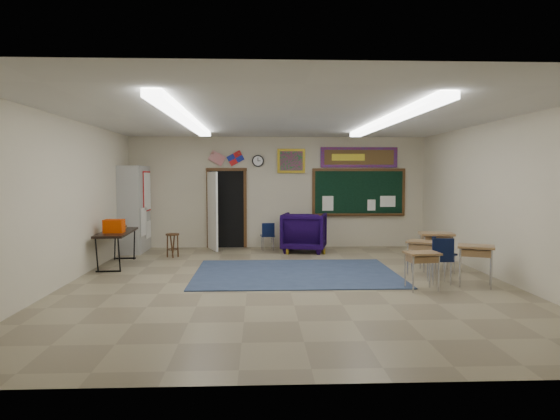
{
  "coord_description": "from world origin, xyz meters",
  "views": [
    {
      "loc": [
        -0.53,
        -9.05,
        1.97
      ],
      "look_at": [
        -0.08,
        1.5,
        1.23
      ],
      "focal_mm": 32.0,
      "sensor_mm": 36.0,
      "label": 1
    }
  ],
  "objects_px": {
    "student_desk_front_left": "(422,256)",
    "folding_table": "(117,247)",
    "wooden_stool": "(173,245)",
    "wingback_armchair": "(304,232)",
    "student_desk_front_right": "(436,250)"
  },
  "relations": [
    {
      "from": "student_desk_front_right",
      "to": "folding_table",
      "type": "xyz_separation_m",
      "value": [
        -6.73,
        0.94,
        -0.03
      ]
    },
    {
      "from": "wingback_armchair",
      "to": "student_desk_front_left",
      "type": "height_order",
      "value": "wingback_armchair"
    },
    {
      "from": "student_desk_front_right",
      "to": "wooden_stool",
      "type": "height_order",
      "value": "student_desk_front_right"
    },
    {
      "from": "wooden_stool",
      "to": "wingback_armchair",
      "type": "bearing_deg",
      "value": 12.78
    },
    {
      "from": "student_desk_front_left",
      "to": "wooden_stool",
      "type": "xyz_separation_m",
      "value": [
        -5.28,
        2.36,
        -0.08
      ]
    },
    {
      "from": "folding_table",
      "to": "wooden_stool",
      "type": "distance_m",
      "value": 1.47
    },
    {
      "from": "wingback_armchair",
      "to": "student_desk_front_right",
      "type": "distance_m",
      "value": 3.66
    },
    {
      "from": "folding_table",
      "to": "wingback_armchair",
      "type": "bearing_deg",
      "value": 19.35
    },
    {
      "from": "student_desk_front_left",
      "to": "folding_table",
      "type": "xyz_separation_m",
      "value": [
        -6.31,
        1.32,
        0.03
      ]
    },
    {
      "from": "student_desk_front_right",
      "to": "wooden_stool",
      "type": "relative_size",
      "value": 1.39
    },
    {
      "from": "student_desk_front_left",
      "to": "wooden_stool",
      "type": "distance_m",
      "value": 5.79
    },
    {
      "from": "student_desk_front_left",
      "to": "student_desk_front_right",
      "type": "xyz_separation_m",
      "value": [
        0.42,
        0.39,
        0.06
      ]
    },
    {
      "from": "student_desk_front_right",
      "to": "folding_table",
      "type": "relative_size",
      "value": 0.43
    },
    {
      "from": "student_desk_front_right",
      "to": "wingback_armchair",
      "type": "bearing_deg",
      "value": 140.22
    },
    {
      "from": "wingback_armchair",
      "to": "student_desk_front_right",
      "type": "bearing_deg",
      "value": 144.95
    }
  ]
}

